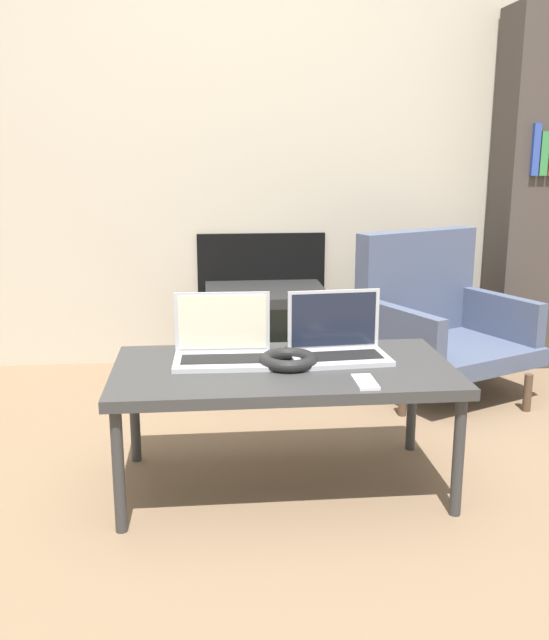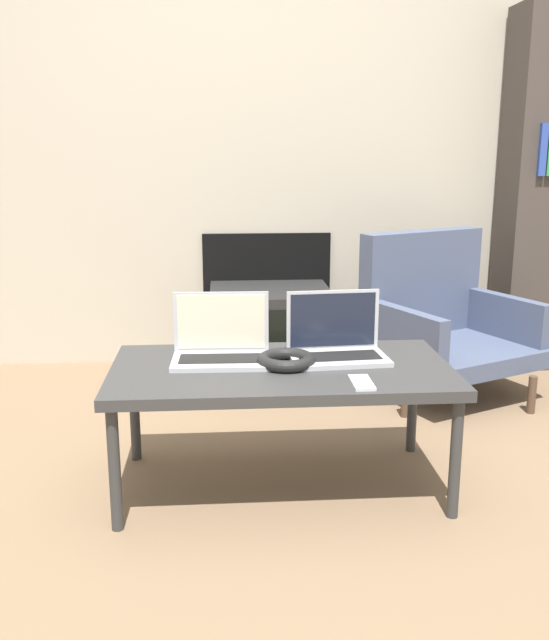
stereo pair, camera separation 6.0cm
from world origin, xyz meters
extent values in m
plane|color=#7A6047|center=(0.00, 0.00, 0.00)|extent=(14.00, 14.00, 0.00)
cube|color=#B7AD99|center=(0.00, 1.92, 1.30)|extent=(7.00, 0.06, 2.60)
cube|color=black|center=(0.05, 1.88, 0.34)|extent=(0.67, 0.03, 0.69)
cube|color=#333333|center=(0.00, 0.39, 0.41)|extent=(1.11, 0.58, 0.04)
cylinder|color=#333333|center=(-0.52, 0.14, 0.19)|extent=(0.04, 0.04, 0.39)
cylinder|color=#333333|center=(0.52, 0.14, 0.19)|extent=(0.04, 0.04, 0.39)
cylinder|color=#333333|center=(-0.52, 0.64, 0.19)|extent=(0.04, 0.04, 0.39)
cylinder|color=#333333|center=(0.52, 0.64, 0.19)|extent=(0.04, 0.04, 0.39)
cube|color=#B2B2B7|center=(-0.20, 0.44, 0.43)|extent=(0.33, 0.21, 0.02)
cube|color=black|center=(-0.20, 0.44, 0.44)|extent=(0.28, 0.12, 0.00)
cube|color=#B2B2B7|center=(-0.19, 0.53, 0.54)|extent=(0.32, 0.02, 0.21)
cube|color=beige|center=(-0.19, 0.53, 0.54)|extent=(0.30, 0.01, 0.19)
cube|color=#B2B2B7|center=(0.20, 0.44, 0.43)|extent=(0.34, 0.22, 0.02)
cube|color=black|center=(0.20, 0.44, 0.44)|extent=(0.28, 0.13, 0.00)
cube|color=#B2B2B7|center=(0.19, 0.53, 0.54)|extent=(0.32, 0.03, 0.21)
cube|color=black|center=(0.19, 0.53, 0.54)|extent=(0.30, 0.02, 0.19)
torus|color=black|center=(0.02, 0.39, 0.45)|extent=(0.19, 0.19, 0.04)
cube|color=silver|center=(0.23, 0.19, 0.43)|extent=(0.06, 0.14, 0.01)
cube|color=black|center=(0.05, 1.62, 0.22)|extent=(0.59, 0.50, 0.44)
cube|color=black|center=(0.05, 1.37, 0.22)|extent=(0.49, 0.01, 0.34)
cube|color=#47516B|center=(0.86, 1.23, 0.21)|extent=(0.84, 0.81, 0.08)
cube|color=#47516B|center=(0.76, 1.45, 0.49)|extent=(0.64, 0.37, 0.49)
cube|color=#47516B|center=(0.59, 1.11, 0.35)|extent=(0.28, 0.51, 0.20)
cube|color=#47516B|center=(1.13, 1.36, 0.35)|extent=(0.28, 0.51, 0.20)
cylinder|color=#4C3828|center=(0.58, 0.99, 0.08)|extent=(0.04, 0.04, 0.17)
cylinder|color=#4C3828|center=(1.14, 0.99, 0.08)|extent=(0.04, 0.04, 0.17)
cylinder|color=#4C3828|center=(0.58, 1.48, 0.08)|extent=(0.04, 0.04, 0.17)
cylinder|color=#4C3828|center=(1.14, 1.48, 0.08)|extent=(0.04, 0.04, 0.17)
cube|color=#2D479E|center=(1.35, 1.56, 1.11)|extent=(0.03, 0.02, 0.25)
cube|color=#337F42|center=(1.39, 1.56, 1.09)|extent=(0.04, 0.02, 0.21)
camera|label=1|loc=(-0.25, -1.83, 1.12)|focal=40.00mm
camera|label=2|loc=(-0.19, -1.83, 1.12)|focal=40.00mm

